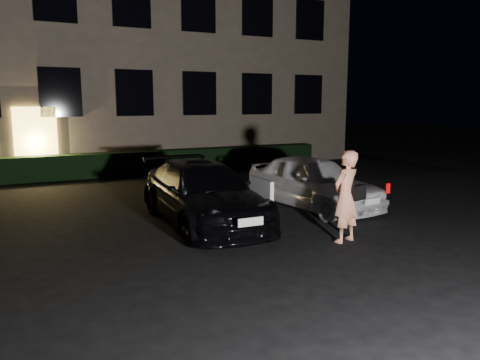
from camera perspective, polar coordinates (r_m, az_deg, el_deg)
name	(u,v)px	position (r m, az deg, el deg)	size (l,w,h in m)	color
ground	(292,254)	(8.41, 6.36, -8.97)	(80.00, 80.00, 0.00)	black
building	(110,25)	(22.37, -15.61, 17.71)	(20.00, 8.11, 12.00)	#6B5D4C
hedge	(140,163)	(17.87, -12.09, 2.08)	(15.00, 0.70, 0.85)	black
sedan	(203,193)	(10.33, -4.53, -1.62)	(2.04, 4.75, 1.34)	black
hatch	(313,182)	(11.92, 8.83, -0.21)	(2.07, 4.12, 1.35)	white
man	(346,196)	(9.09, 12.79, -1.95)	(0.81, 0.59, 1.77)	#F79871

